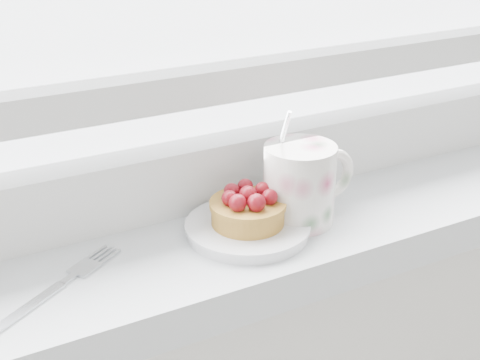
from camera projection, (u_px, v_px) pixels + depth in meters
saucer at (248, 228)px, 0.66m from camera, size 0.12×0.12×0.01m
raspberry_tart at (248, 208)px, 0.65m from camera, size 0.08×0.08×0.04m
floral_mug at (302, 182)px, 0.67m from camera, size 0.10×0.07×0.12m
fork at (50, 292)px, 0.56m from camera, size 0.15×0.10×0.00m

